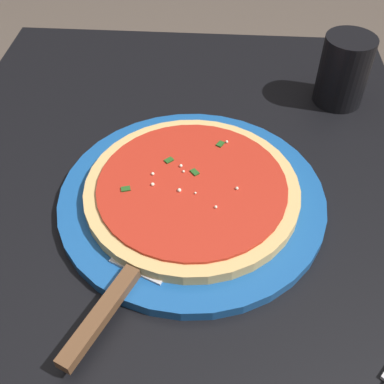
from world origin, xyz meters
name	(u,v)px	position (x,y,z in m)	size (l,w,h in m)	color
restaurant_table	(177,259)	(0.00, 0.00, 0.60)	(0.90, 0.73, 0.76)	black
serving_plate	(192,198)	(0.02, 0.03, 0.77)	(0.36, 0.36, 0.02)	#195199
pizza	(192,189)	(0.02, 0.03, 0.79)	(0.29, 0.29, 0.02)	#DBB26B
pizza_server	(122,288)	(0.18, -0.04, 0.78)	(0.22, 0.13, 0.01)	silver
cup_tall_drink	(344,71)	(-0.23, 0.26, 0.82)	(0.08, 0.08, 0.12)	black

